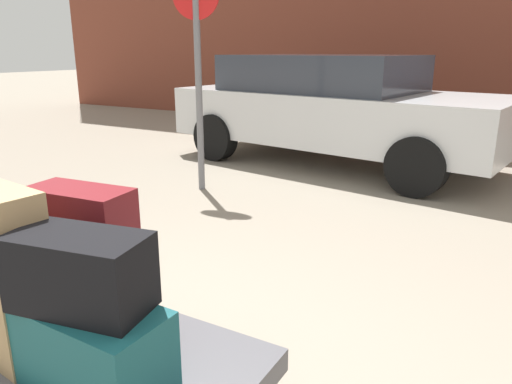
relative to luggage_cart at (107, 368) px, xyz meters
The scene contains 7 objects.
luggage_cart is the anchor object (origin of this frame).
duffel_bag_teal_rear_left 0.29m from the luggage_cart, 57.18° to the right, with size 0.59×0.28×0.30m, color #144C51.
suitcase_maroon_front_right 0.45m from the luggage_cart, 149.04° to the left, with size 0.44×0.21×0.61m, color maroon.
suitcase_tan_stacked_top 0.54m from the luggage_cart, 152.17° to the right, with size 0.40×0.21×0.66m, color #9E7F56.
duffel_bag_black_topmost_pile 0.54m from the luggage_cart, 57.18° to the right, with size 0.46×0.24×0.26m, color black.
parked_car 5.11m from the luggage_cart, 101.06° to the left, with size 4.52×2.41×1.42m.
no_parking_sign 3.69m from the luggage_cart, 119.77° to the left, with size 0.49×0.14×2.27m.
Camera 1 is at (1.33, -1.13, 1.48)m, focal length 33.85 mm.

